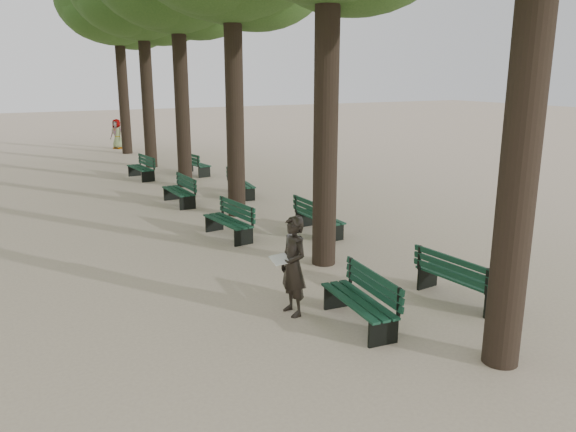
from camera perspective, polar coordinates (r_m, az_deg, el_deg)
name	(u,v)px	position (r m, az deg, el deg)	size (l,w,h in m)	color
ground	(340,330)	(9.54, 5.31, -11.42)	(120.00, 120.00, 0.00)	#C6B195
tree_central_5	(117,0)	(31.01, -17.01, 20.26)	(6.00, 6.00, 9.95)	#33261C
bench_left_0	(358,310)	(9.62, 7.17, -9.46)	(0.74, 1.85, 0.92)	black
bench_left_1	(228,228)	(14.53, -6.09, -1.17)	(0.78, 1.86, 0.92)	black
bench_left_2	(179,196)	(18.45, -11.02, 1.98)	(0.64, 1.82, 0.92)	black
bench_left_3	(141,172)	(23.31, -14.71, 4.33)	(0.77, 1.85, 0.92)	black
bench_right_0	(459,287)	(11.00, 17.01, -6.90)	(0.75, 1.85, 0.92)	black
bench_right_1	(319,224)	(14.84, 3.15, -0.77)	(0.58, 1.80, 0.92)	black
bench_right_2	(241,189)	(19.40, -4.79, 2.80)	(0.80, 1.86, 0.92)	black
bench_right_3	(196,168)	(23.83, -9.35, 4.82)	(0.81, 1.86, 0.92)	black
man_with_map	(293,266)	(9.76, 0.53, -5.09)	(0.63, 0.73, 1.78)	black
pedestrian_d	(117,134)	(33.11, -16.97, 7.98)	(0.81, 0.33, 1.65)	#262628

